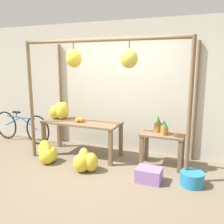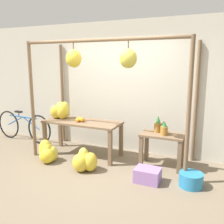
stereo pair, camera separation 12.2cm
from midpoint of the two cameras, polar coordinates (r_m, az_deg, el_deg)
The scene contains 13 objects.
ground_plane at distance 4.52m, azimuth -5.37°, elevation -14.14°, with size 20.00×20.00×0.00m, color #756651.
shop_wall_back at distance 5.48m, azimuth 1.74°, elevation 5.67°, with size 8.00×0.08×2.80m.
stall_awning at distance 4.61m, azimuth -2.25°, elevation 7.99°, with size 3.15×1.22×2.34m.
display_table_main at distance 5.24m, azimuth -7.57°, elevation -3.29°, with size 1.63×0.65×0.74m.
display_table_side at distance 4.79m, azimuth 10.74°, elevation -6.68°, with size 0.80×0.47×0.63m.
banana_pile_on_table at distance 5.49m, azimuth -12.37°, elevation 0.19°, with size 0.46×0.41×0.36m.
orange_pile at distance 5.18m, azimuth -8.07°, elevation -1.75°, with size 0.20×0.20×0.10m.
pineapple_cluster at distance 4.74m, azimuth 10.49°, elevation -3.36°, with size 0.29×0.29×0.32m.
banana_pile_ground_left at distance 5.14m, azimuth -15.30°, elevation -9.00°, with size 0.50×0.46×0.43m.
banana_pile_ground_right at distance 4.62m, azimuth -6.86°, elevation -11.15°, with size 0.47×0.43×0.41m.
fruit_crate_white at distance 4.28m, azimuth 7.61°, elevation -14.03°, with size 0.41×0.31×0.23m.
blue_bucket at distance 4.30m, azimuth 17.03°, elevation -14.40°, with size 0.37×0.37×0.22m.
parked_bicycle at distance 6.58m, azimuth -20.54°, elevation -3.19°, with size 1.77×0.16×0.75m.
Camera 1 is at (1.88, -3.62, 1.94)m, focal length 40.00 mm.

